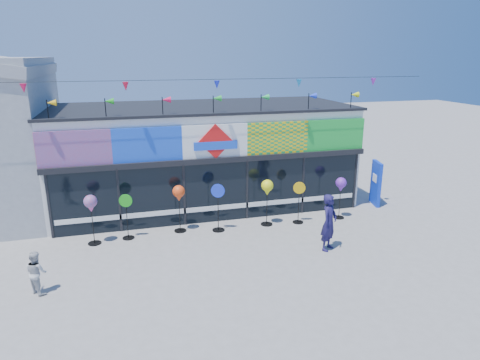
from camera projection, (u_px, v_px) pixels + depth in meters
name	position (u px, v px, depth m)	size (l,w,h in m)	color
ground	(241.00, 261.00, 13.15)	(80.00, 80.00, 0.00)	gray
kite_shop	(203.00, 154.00, 18.07)	(16.00, 5.70, 5.31)	white
blue_sign	(376.00, 183.00, 17.89)	(0.35, 0.94, 1.86)	#0D32C5
spinner_0	(91.00, 205.00, 13.96)	(0.44, 0.44, 1.72)	black
spinner_1	(127.00, 215.00, 14.54)	(0.44, 0.41, 1.60)	black
spinner_2	(179.00, 195.00, 14.99)	(0.44, 0.44, 1.72)	black
spinner_3	(218.00, 206.00, 15.18)	(0.47, 0.45, 1.75)	black
spinner_4	(267.00, 189.00, 15.58)	(0.44, 0.44, 1.74)	black
spinner_5	(299.00, 201.00, 15.93)	(0.44, 0.41, 1.60)	black
spinner_6	(341.00, 186.00, 16.26)	(0.41, 0.41, 1.63)	black
adult_man	(329.00, 222.00, 13.68)	(0.68, 0.45, 1.87)	#1B1645
child	(36.00, 272.00, 11.25)	(0.58, 0.33, 1.19)	#B9B9B9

